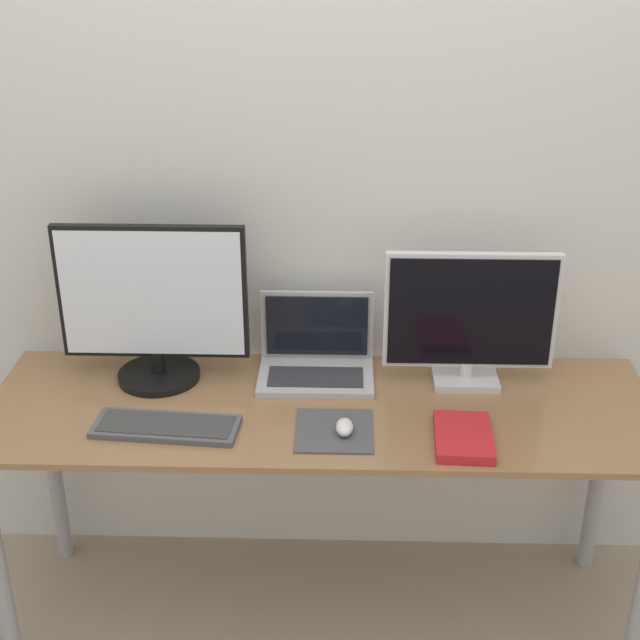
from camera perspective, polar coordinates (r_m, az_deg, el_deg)
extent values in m
cube|color=silver|center=(2.52, 0.32, 9.14)|extent=(7.00, 0.05, 2.50)
cube|color=olive|center=(2.40, 0.09, -5.68)|extent=(1.80, 0.59, 0.02)
cylinder|color=#99999E|center=(2.94, -16.72, -8.83)|extent=(0.05, 0.05, 0.71)
cylinder|color=#99999E|center=(2.91, 17.38, -9.34)|extent=(0.05, 0.05, 0.71)
cylinder|color=black|center=(2.56, -10.26, -3.48)|extent=(0.23, 0.23, 0.02)
cylinder|color=black|center=(2.54, -10.33, -2.65)|extent=(0.04, 0.04, 0.06)
cube|color=black|center=(2.46, -10.69, 1.76)|extent=(0.52, 0.02, 0.38)
cube|color=silver|center=(2.45, -10.75, 1.64)|extent=(0.49, 0.01, 0.36)
cube|color=silver|center=(2.53, 9.28, -3.76)|extent=(0.18, 0.13, 0.02)
cylinder|color=silver|center=(2.52, 9.33, -3.12)|extent=(0.04, 0.04, 0.04)
cube|color=silver|center=(2.44, 9.61, 0.59)|extent=(0.47, 0.02, 0.33)
cube|color=black|center=(2.43, 9.65, 0.46)|extent=(0.44, 0.01, 0.31)
cube|color=#ADADB2|center=(2.51, -0.27, -3.70)|extent=(0.32, 0.21, 0.02)
cube|color=#2D2D33|center=(2.49, -0.28, -3.66)|extent=(0.27, 0.12, 0.00)
cube|color=#ADADB2|center=(2.56, -0.19, -0.30)|extent=(0.32, 0.01, 0.21)
cube|color=black|center=(2.55, -0.20, -0.39)|extent=(0.29, 0.00, 0.18)
cube|color=#4C4C51|center=(2.32, -9.82, -6.75)|extent=(0.38, 0.16, 0.02)
cube|color=#383838|center=(2.32, -9.84, -6.56)|extent=(0.35, 0.14, 0.00)
cube|color=#47474C|center=(2.29, 0.92, -7.10)|extent=(0.20, 0.21, 0.00)
ellipsoid|color=silver|center=(2.26, 1.58, -6.88)|extent=(0.04, 0.07, 0.04)
cube|color=red|center=(2.27, 9.16, -7.41)|extent=(0.15, 0.22, 0.03)
cube|color=white|center=(2.27, 9.16, -7.41)|extent=(0.15, 0.21, 0.02)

